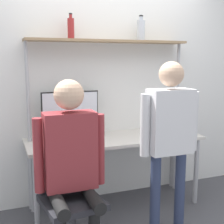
% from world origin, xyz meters
% --- Properties ---
extents(ground_plane, '(12.00, 12.00, 0.00)m').
position_xyz_m(ground_plane, '(0.00, 0.00, 0.00)').
color(ground_plane, '#4C4C51').
extents(wall_back, '(8.00, 0.06, 2.70)m').
position_xyz_m(wall_back, '(0.00, 0.66, 1.35)').
color(wall_back, white).
rests_on(wall_back, ground_plane).
extents(desk, '(1.82, 0.61, 0.76)m').
position_xyz_m(desk, '(0.00, 0.33, 0.67)').
color(desk, beige).
rests_on(desk, ground_plane).
extents(shelf_unit, '(1.73, 0.25, 1.76)m').
position_xyz_m(shelf_unit, '(0.00, 0.50, 1.49)').
color(shelf_unit, '#997A56').
rests_on(shelf_unit, ground_plane).
extents(monitor, '(0.59, 0.23, 0.49)m').
position_xyz_m(monitor, '(-0.44, 0.45, 1.03)').
color(monitor, black).
rests_on(monitor, desk).
extents(laptop, '(0.29, 0.24, 0.24)m').
position_xyz_m(laptop, '(-0.54, 0.29, 0.82)').
color(laptop, '#BCBCC1').
rests_on(laptop, desk).
extents(cell_phone, '(0.07, 0.15, 0.01)m').
position_xyz_m(cell_phone, '(-0.28, 0.23, 0.76)').
color(cell_phone, black).
rests_on(cell_phone, desk).
extents(office_chair, '(0.56, 0.56, 0.90)m').
position_xyz_m(office_chair, '(-0.62, -0.26, 0.27)').
color(office_chair, black).
rests_on(office_chair, ground_plane).
extents(person_seated, '(0.57, 0.48, 1.41)m').
position_xyz_m(person_seated, '(-0.61, -0.30, 0.83)').
color(person_seated, black).
rests_on(person_seated, ground_plane).
extents(person_standing, '(0.55, 0.21, 1.55)m').
position_xyz_m(person_standing, '(0.23, -0.38, 0.98)').
color(person_standing, '#2D3856').
rests_on(person_standing, ground_plane).
extents(bottle_clear, '(0.09, 0.09, 0.27)m').
position_xyz_m(bottle_clear, '(0.36, 0.50, 1.87)').
color(bottle_clear, silver).
rests_on(bottle_clear, shelf_unit).
extents(bottle_red, '(0.07, 0.07, 0.25)m').
position_xyz_m(bottle_red, '(-0.40, 0.50, 1.87)').
color(bottle_red, maroon).
rests_on(bottle_red, shelf_unit).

